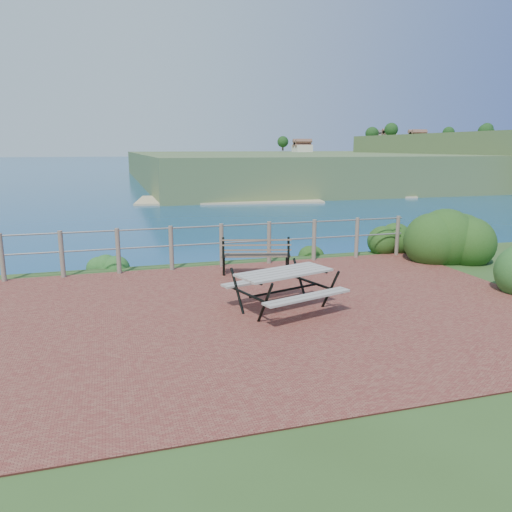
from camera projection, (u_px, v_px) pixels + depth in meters
The scene contains 10 objects.
ground at pixel (265, 312), 8.44m from camera, with size 10.00×7.00×0.12m, color brown.
ocean at pixel (113, 154), 195.82m from camera, with size 1200.00×1200.00×0.00m, color #165D85.
safety_railing at pixel (222, 243), 11.46m from camera, with size 9.40×0.10×1.00m.
distant_bay at pixel (476, 156), 246.42m from camera, with size 290.00×232.36×24.00m.
picnic_table at pixel (284, 286), 8.39m from camera, with size 1.73×1.35×0.68m.
park_bench at pixel (256, 249), 10.81m from camera, with size 1.55×0.73×0.85m.
shrub_right_front at pixel (455, 264), 11.87m from camera, with size 1.59×1.59×2.25m, color #204013.
shrub_right_edge at pixel (389, 252), 13.19m from camera, with size 0.95×0.95×1.37m, color #204013.
shrub_lip_west at pixel (106, 266), 11.67m from camera, with size 0.74×0.74×0.46m, color #205621.
shrub_lip_east at pixel (313, 253), 13.11m from camera, with size 0.72×0.72×0.44m, color #204013.
Camera 1 is at (-2.42, -7.67, 2.73)m, focal length 35.00 mm.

